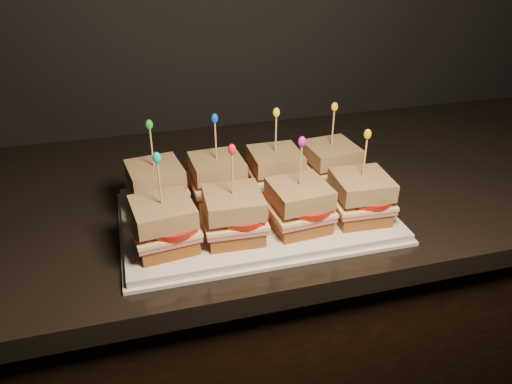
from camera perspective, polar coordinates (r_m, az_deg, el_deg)
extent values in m
cube|color=black|center=(1.29, -7.99, -19.61)|extent=(2.58, 0.62, 0.91)
cube|color=black|center=(0.99, -9.86, -1.12)|extent=(2.62, 0.66, 0.04)
cube|color=silver|center=(0.88, 0.00, -2.62)|extent=(0.46, 0.28, 0.02)
cube|color=silver|center=(0.88, 0.00, -2.95)|extent=(0.47, 0.29, 0.01)
cube|color=#603411|center=(0.90, -11.19, -0.75)|extent=(0.10, 0.10, 0.02)
cube|color=#CB5959|center=(0.89, -11.29, 0.15)|extent=(0.11, 0.10, 0.01)
cube|color=#FFE2A3|center=(0.89, -11.33, 0.54)|extent=(0.11, 0.11, 0.01)
cylinder|color=#B01D13|center=(0.88, -10.57, 0.89)|extent=(0.09, 0.09, 0.01)
cube|color=#5E330D|center=(0.88, -11.50, 2.09)|extent=(0.10, 0.10, 0.03)
cylinder|color=tan|center=(0.86, -11.80, 4.77)|extent=(0.00, 0.00, 0.09)
ellipsoid|color=green|center=(0.84, -12.11, 7.55)|extent=(0.01, 0.01, 0.02)
cube|color=#603411|center=(0.91, -4.39, 0.14)|extent=(0.09, 0.09, 0.02)
cube|color=#CB5959|center=(0.90, -4.43, 1.03)|extent=(0.10, 0.10, 0.01)
cube|color=#FFE2A3|center=(0.90, -4.44, 1.42)|extent=(0.10, 0.10, 0.01)
cylinder|color=#B01D13|center=(0.89, -3.63, 1.77)|extent=(0.09, 0.09, 0.01)
cube|color=#5E330D|center=(0.89, -4.51, 2.97)|extent=(0.09, 0.09, 0.03)
cylinder|color=tan|center=(0.87, -4.62, 5.63)|extent=(0.00, 0.00, 0.09)
ellipsoid|color=blue|center=(0.85, -4.74, 8.40)|extent=(0.01, 0.01, 0.02)
cube|color=#603411|center=(0.94, 2.17, 0.99)|extent=(0.09, 0.09, 0.02)
cube|color=#CB5959|center=(0.93, 2.19, 1.86)|extent=(0.10, 0.09, 0.01)
cube|color=#FFE2A3|center=(0.92, 2.20, 2.25)|extent=(0.10, 0.09, 0.01)
cylinder|color=#B01D13|center=(0.92, 3.03, 2.59)|extent=(0.09, 0.09, 0.01)
cube|color=#5E330D|center=(0.91, 2.23, 3.77)|extent=(0.09, 0.09, 0.03)
cylinder|color=tan|center=(0.89, 2.29, 6.37)|extent=(0.00, 0.00, 0.09)
ellipsoid|color=#F5FD17|center=(0.88, 2.35, 9.08)|extent=(0.01, 0.01, 0.02)
cube|color=#603411|center=(0.97, 8.35, 1.78)|extent=(0.09, 0.09, 0.02)
cube|color=#CB5959|center=(0.96, 8.41, 2.63)|extent=(0.10, 0.10, 0.01)
cube|color=#FFE2A3|center=(0.96, 8.44, 3.00)|extent=(0.11, 0.10, 0.01)
cylinder|color=#B01D13|center=(0.96, 9.28, 3.33)|extent=(0.09, 0.09, 0.01)
cube|color=#5E330D|center=(0.95, 8.56, 4.47)|extent=(0.10, 0.10, 0.03)
cylinder|color=tan|center=(0.93, 8.76, 6.99)|extent=(0.00, 0.00, 0.09)
ellipsoid|color=yellow|center=(0.91, 8.98, 9.60)|extent=(0.01, 0.01, 0.02)
cube|color=#603411|center=(0.79, -10.30, -5.34)|extent=(0.10, 0.10, 0.02)
cube|color=#CB5959|center=(0.78, -10.41, -4.37)|extent=(0.11, 0.10, 0.01)
cube|color=#FFE2A3|center=(0.78, -10.45, -3.94)|extent=(0.11, 0.11, 0.01)
cylinder|color=#B01D13|center=(0.77, -9.57, -3.60)|extent=(0.09, 0.09, 0.01)
cube|color=#5E330D|center=(0.76, -10.63, -2.24)|extent=(0.10, 0.10, 0.03)
cylinder|color=tan|center=(0.74, -10.95, 0.74)|extent=(0.00, 0.00, 0.09)
ellipsoid|color=#06B2A7|center=(0.72, -11.28, 3.88)|extent=(0.01, 0.01, 0.02)
cube|color=#603411|center=(0.80, -2.54, -4.27)|extent=(0.09, 0.09, 0.02)
cube|color=#CB5959|center=(0.79, -2.57, -3.30)|extent=(0.10, 0.10, 0.01)
cube|color=#FFE2A3|center=(0.79, -2.58, -2.87)|extent=(0.10, 0.10, 0.01)
cylinder|color=#B01D13|center=(0.78, -1.63, -2.51)|extent=(0.09, 0.09, 0.01)
cube|color=#5E330D|center=(0.78, -2.62, -1.17)|extent=(0.09, 0.09, 0.03)
cylinder|color=tan|center=(0.75, -2.70, 1.78)|extent=(0.00, 0.00, 0.09)
ellipsoid|color=red|center=(0.73, -2.78, 4.90)|extent=(0.01, 0.01, 0.02)
cube|color=#603411|center=(0.83, 4.84, -3.17)|extent=(0.09, 0.09, 0.02)
cube|color=#CB5959|center=(0.82, 4.89, -2.22)|extent=(0.10, 0.10, 0.01)
cube|color=#FFE2A3|center=(0.82, 4.91, -1.80)|extent=(0.11, 0.10, 0.01)
cylinder|color=#B01D13|center=(0.81, 5.87, -1.44)|extent=(0.09, 0.09, 0.01)
cube|color=#5E330D|center=(0.80, 4.99, -0.14)|extent=(0.10, 0.10, 0.03)
cylinder|color=tan|center=(0.78, 5.13, 2.74)|extent=(0.00, 0.00, 0.09)
ellipsoid|color=#CC15A0|center=(0.76, 5.28, 5.77)|extent=(0.01, 0.01, 0.02)
cube|color=#603411|center=(0.87, 11.65, -2.10)|extent=(0.09, 0.09, 0.02)
cube|color=#CB5959|center=(0.86, 11.76, -1.18)|extent=(0.10, 0.10, 0.01)
cube|color=#FFE2A3|center=(0.86, 11.81, -0.78)|extent=(0.10, 0.10, 0.01)
cylinder|color=#B01D13|center=(0.85, 12.75, -0.43)|extent=(0.09, 0.09, 0.01)
cube|color=#5E330D|center=(0.84, 11.99, 0.82)|extent=(0.09, 0.09, 0.03)
cylinder|color=tan|center=(0.82, 12.31, 3.58)|extent=(0.00, 0.00, 0.09)
ellipsoid|color=orange|center=(0.80, 12.65, 6.46)|extent=(0.01, 0.01, 0.02)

